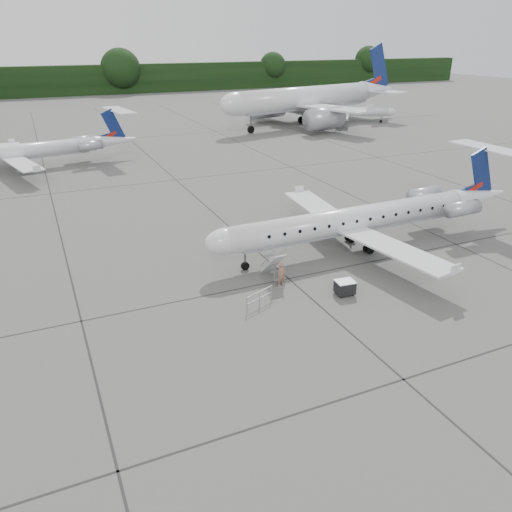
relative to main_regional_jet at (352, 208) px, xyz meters
name	(u,v)px	position (x,y,z in m)	size (l,w,h in m)	color
ground	(366,277)	(-1.75, -4.73, -3.41)	(320.00, 320.00, 0.00)	#60605D
treeline	(96,80)	(-1.75, 125.27, 0.59)	(260.00, 4.00, 8.00)	black
main_regional_jet	(352,208)	(0.00, 0.00, 0.00)	(26.59, 19.14, 6.82)	silver
airstair	(273,264)	(-7.73, -2.23, -2.34)	(0.85, 2.17, 2.14)	silver
passenger	(281,275)	(-7.71, -3.46, -2.57)	(0.61, 0.40, 1.68)	#91614F
safety_railing	(260,299)	(-10.17, -5.36, -2.91)	(2.20, 0.08, 1.00)	#93959B
baggage_cart	(345,287)	(-4.51, -6.22, -2.90)	(1.17, 0.95, 1.02)	black
bg_narrowbody	(305,87)	(25.52, 52.97, 3.61)	(39.11, 28.16, 14.04)	silver
bg_regional_left	(13,145)	(-23.58, 37.68, -0.10)	(25.20, 18.14, 6.61)	silver
bg_regional_right	(342,106)	(34.45, 54.07, -0.43)	(22.67, 16.32, 5.95)	silver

